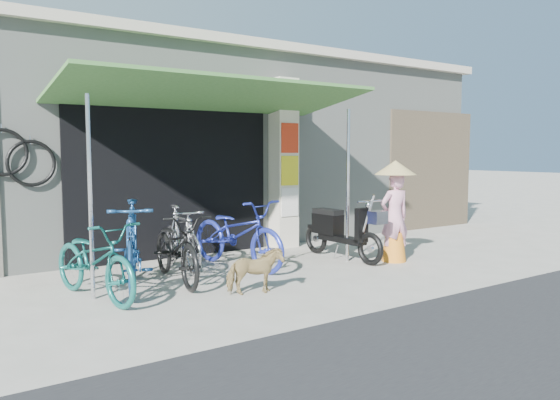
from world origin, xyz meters
TOP-DOWN VIEW (x-y plane):
  - ground at (0.00, 0.00)m, footprint 80.00×80.00m
  - bicycle_shop at (-0.00, 5.09)m, footprint 12.30×5.30m
  - shop_pillar at (0.85, 2.45)m, footprint 0.42×0.44m
  - awning at (-0.90, 1.63)m, footprint 4.60×1.88m
  - neighbour_right at (5.00, 2.59)m, footprint 2.60×0.06m
  - bike_teal at (-2.98, 0.73)m, footprint 0.97×1.85m
  - bike_blue at (-2.46, 0.93)m, footprint 1.14×1.90m
  - bike_black at (-1.85, 0.98)m, footprint 0.80×1.80m
  - bike_silver at (-1.51, 1.61)m, footprint 0.58×1.59m
  - bike_navy at (-0.74, 1.32)m, footprint 1.03×2.04m
  - street_dog at (-1.33, -0.12)m, footprint 0.72×0.44m
  - moped at (0.95, 0.98)m, footprint 0.50×1.74m
  - nun at (1.52, 0.35)m, footprint 0.64×0.64m

SIDE VIEW (x-z plane):
  - ground at x=0.00m, z-range 0.00..0.00m
  - street_dog at x=-1.33m, z-range 0.00..0.56m
  - moped at x=0.95m, z-range -0.04..0.94m
  - bike_black at x=-1.85m, z-range 0.00..0.92m
  - bike_teal at x=-2.98m, z-range 0.00..0.92m
  - bike_silver at x=-1.51m, z-range 0.00..0.94m
  - bike_navy at x=-0.74m, z-range 0.00..1.02m
  - bike_blue at x=-2.46m, z-range 0.00..1.10m
  - nun at x=1.52m, z-range 0.01..1.58m
  - neighbour_right at x=5.00m, z-range 0.00..2.60m
  - shop_pillar at x=0.85m, z-range 0.00..3.00m
  - bicycle_shop at x=0.00m, z-range 0.00..3.66m
  - awning at x=-0.90m, z-range 1.15..3.88m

